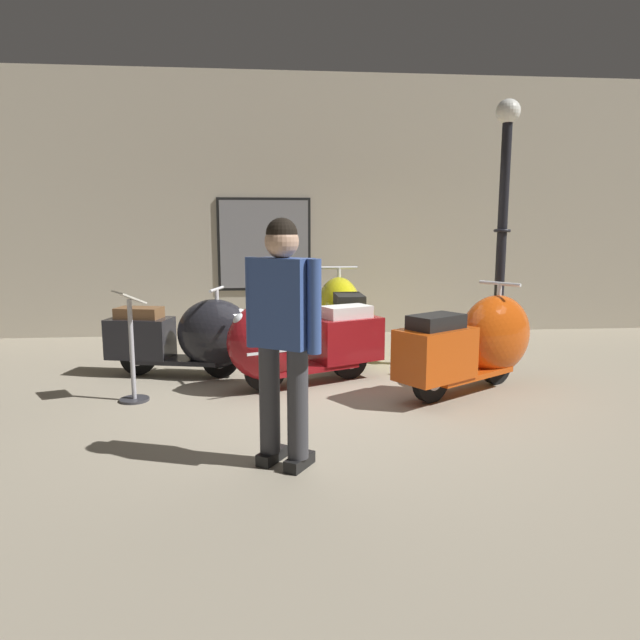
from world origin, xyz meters
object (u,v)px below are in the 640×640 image
object	(u,v)px
scooter_2	(342,315)
scooter_3	(478,342)
scooter_1	(294,342)
info_stanchion	(132,356)
visitor_0	(283,326)
lamppost	(502,232)
scooter_0	(192,336)

from	to	relation	value
scooter_2	scooter_3	size ratio (longest dim) A/B	1.05
scooter_1	scooter_3	xyz separation A→B (m)	(1.87, -0.26, 0.02)
info_stanchion	visitor_0	bearing A→B (deg)	-49.70
scooter_1	scooter_2	xyz separation A→B (m)	(0.70, 1.53, 0.04)
scooter_2	info_stanchion	world-z (taller)	scooter_2
visitor_0	info_stanchion	bearing A→B (deg)	73.68
visitor_0	scooter_2	bearing A→B (deg)	19.67
lamppost	visitor_0	size ratio (longest dim) A/B	1.78
scooter_3	visitor_0	size ratio (longest dim) A/B	1.04
scooter_3	lamppost	bearing A→B (deg)	23.35
scooter_3	info_stanchion	xyz separation A→B (m)	(-3.43, -0.09, -0.06)
scooter_2	scooter_3	bearing A→B (deg)	-146.71
scooter_0	scooter_1	world-z (taller)	scooter_1
scooter_3	visitor_0	world-z (taller)	visitor_0
scooter_3	visitor_0	xyz separation A→B (m)	(-2.03, -1.74, 0.49)
scooter_2	visitor_0	bearing A→B (deg)	166.46
scooter_0	lamppost	bearing A→B (deg)	12.73
info_stanchion	scooter_2	bearing A→B (deg)	39.96
info_stanchion	scooter_3	bearing A→B (deg)	1.57
scooter_3	scooter_1	bearing A→B (deg)	138.96
scooter_1	info_stanchion	xyz separation A→B (m)	(-1.56, -0.36, -0.04)
scooter_1	visitor_0	size ratio (longest dim) A/B	1.04
scooter_2	scooter_3	world-z (taller)	scooter_2
visitor_0	scooter_1	bearing A→B (deg)	28.61
scooter_3	info_stanchion	bearing A→B (deg)	148.60
scooter_1	scooter_3	size ratio (longest dim) A/B	1.00
scooter_2	visitor_0	world-z (taller)	visitor_0
scooter_0	visitor_0	xyz separation A→B (m)	(0.95, -2.53, 0.53)
scooter_2	scooter_3	distance (m)	2.15
scooter_1	scooter_2	size ratio (longest dim) A/B	0.96
scooter_3	lamppost	world-z (taller)	lamppost
scooter_2	lamppost	bearing A→B (deg)	-120.26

